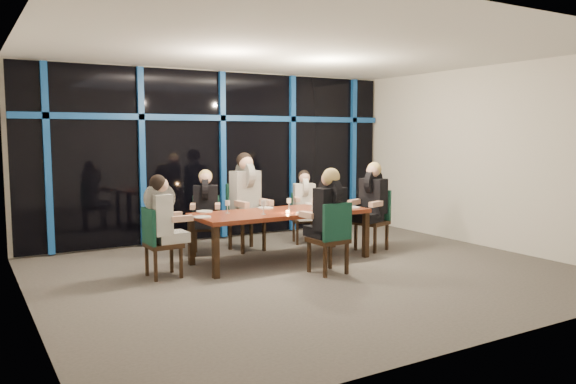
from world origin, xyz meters
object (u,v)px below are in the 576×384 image
(diner_far_right, at_px, (305,196))
(water_pitcher, at_px, (327,202))
(diner_far_left, at_px, (206,199))
(diner_far_mid, at_px, (247,187))
(diner_end_right, at_px, (372,193))
(wine_bottle, at_px, (342,199))
(diner_end_left, at_px, (162,211))
(chair_far_left, at_px, (206,222))
(chair_far_mid, at_px, (244,213))
(chair_far_right, at_px, (304,215))
(chair_end_right, at_px, (374,216))
(chair_end_left, at_px, (157,239))
(chair_near_mid, at_px, (332,234))
(diner_near_mid, at_px, (328,205))
(dining_table, at_px, (281,216))

(diner_far_right, distance_m, water_pitcher, 1.24)
(diner_far_left, distance_m, diner_far_mid, 0.71)
(diner_end_right, relative_size, water_pitcher, 4.27)
(diner_far_right, bearing_deg, diner_far_left, -160.56)
(diner_far_mid, height_order, wine_bottle, diner_far_mid)
(diner_end_left, xyz_separation_m, wine_bottle, (2.85, -0.07, -0.02))
(chair_far_left, xyz_separation_m, water_pitcher, (1.43, -1.28, 0.36))
(diner_far_mid, bearing_deg, chair_far_mid, 90.00)
(diner_far_right, bearing_deg, chair_far_mid, -162.68)
(chair_far_right, distance_m, diner_end_left, 3.09)
(chair_end_right, xyz_separation_m, water_pitcher, (-1.05, -0.16, 0.32))
(diner_far_mid, height_order, diner_far_right, diner_far_mid)
(chair_far_right, xyz_separation_m, diner_end_right, (0.59, -1.13, 0.45))
(diner_far_mid, relative_size, wine_bottle, 3.41)
(chair_end_left, xyz_separation_m, chair_near_mid, (2.07, -1.02, 0.03))
(wine_bottle, bearing_deg, diner_near_mid, -134.79)
(chair_far_mid, relative_size, chair_end_right, 1.11)
(chair_far_mid, xyz_separation_m, chair_end_right, (1.83, -1.08, -0.06))
(chair_near_mid, bearing_deg, wine_bottle, -134.91)
(dining_table, height_order, diner_near_mid, diner_near_mid)
(chair_far_right, bearing_deg, dining_table, -115.12)
(chair_near_mid, distance_m, diner_far_right, 2.22)
(diner_near_mid, bearing_deg, chair_far_mid, -84.84)
(chair_far_right, height_order, diner_end_right, diner_end_right)
(chair_far_left, xyz_separation_m, chair_far_mid, (0.65, -0.03, 0.10))
(chair_near_mid, bearing_deg, water_pitcher, -123.40)
(diner_far_mid, distance_m, diner_near_mid, 1.93)
(chair_end_right, distance_m, diner_near_mid, 1.84)
(diner_end_right, relative_size, diner_near_mid, 1.00)
(diner_far_mid, distance_m, wine_bottle, 1.55)
(diner_end_left, bearing_deg, chair_end_left, 90.00)
(chair_end_left, bearing_deg, diner_far_mid, -63.29)
(chair_far_left, relative_size, chair_end_left, 0.98)
(chair_end_left, relative_size, diner_end_right, 0.98)
(dining_table, bearing_deg, chair_far_mid, 95.76)
(chair_far_left, distance_m, diner_near_mid, 2.28)
(chair_near_mid, xyz_separation_m, diner_far_mid, (-0.28, 1.99, 0.48))
(chair_far_left, bearing_deg, chair_far_mid, 21.16)
(chair_end_right, distance_m, diner_end_left, 3.55)
(chair_end_right, bearing_deg, dining_table, -110.18)
(chair_far_mid, xyz_separation_m, chair_end_left, (-1.78, -1.06, -0.08))
(chair_far_mid, bearing_deg, chair_near_mid, -86.47)
(diner_far_left, bearing_deg, diner_far_mid, 19.57)
(diner_near_mid, bearing_deg, diner_far_left, -66.85)
(diner_far_mid, height_order, diner_near_mid, diner_far_mid)
(diner_near_mid, height_order, wine_bottle, diner_near_mid)
(diner_end_left, relative_size, wine_bottle, 2.93)
(chair_far_mid, height_order, diner_far_left, diner_far_left)
(chair_far_left, xyz_separation_m, diner_near_mid, (0.93, -2.04, 0.43))
(chair_end_right, height_order, chair_near_mid, chair_near_mid)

